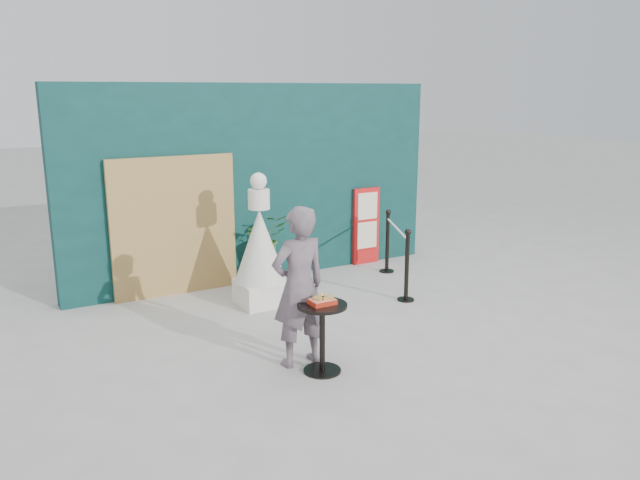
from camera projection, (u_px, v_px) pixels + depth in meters
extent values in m
plane|color=#ADAAA5|center=(371.00, 344.00, 7.31)|extent=(60.00, 60.00, 0.00)
cube|color=#0A302C|center=(258.00, 183.00, 9.62)|extent=(6.00, 0.30, 3.00)
cube|color=tan|center=(174.00, 227.00, 8.88)|extent=(1.80, 0.08, 2.00)
imported|color=slate|center=(299.00, 287.00, 6.58)|extent=(0.66, 0.45, 1.74)
cube|color=red|center=(366.00, 226.00, 10.57)|extent=(0.50, 0.06, 1.30)
cube|color=beige|center=(367.00, 206.00, 10.46)|extent=(0.38, 0.02, 0.45)
cube|color=beige|center=(367.00, 235.00, 10.57)|extent=(0.38, 0.02, 0.45)
cube|color=red|center=(367.00, 255.00, 10.66)|extent=(0.38, 0.02, 0.18)
cube|color=silver|center=(261.00, 292.00, 8.63)|extent=(0.61, 0.61, 0.34)
cone|color=silver|center=(260.00, 245.00, 8.47)|extent=(0.72, 0.72, 1.01)
cylinder|color=white|center=(259.00, 199.00, 8.32)|extent=(0.29, 0.29, 0.27)
sphere|color=white|center=(258.00, 181.00, 8.27)|extent=(0.22, 0.22, 0.22)
cylinder|color=black|center=(322.00, 370.00, 6.59)|extent=(0.40, 0.40, 0.02)
cylinder|color=black|center=(322.00, 339.00, 6.51)|extent=(0.06, 0.06, 0.72)
cylinder|color=black|center=(322.00, 305.00, 6.42)|extent=(0.52, 0.52, 0.03)
cube|color=#B12812|center=(322.00, 302.00, 6.41)|extent=(0.26, 0.19, 0.05)
cube|color=#F53E20|center=(322.00, 299.00, 6.40)|extent=(0.24, 0.17, 0.00)
cube|color=gold|center=(318.00, 298.00, 6.39)|extent=(0.15, 0.14, 0.02)
cube|color=gold|center=(327.00, 298.00, 6.41)|extent=(0.13, 0.13, 0.02)
cone|color=yellow|center=(322.00, 295.00, 6.45)|extent=(0.06, 0.06, 0.06)
cylinder|color=brown|center=(266.00, 274.00, 9.52)|extent=(0.39, 0.39, 0.32)
cylinder|color=#945530|center=(265.00, 262.00, 9.47)|extent=(0.43, 0.43, 0.05)
imported|color=#315C27|center=(265.00, 237.00, 9.38)|extent=(0.64, 0.56, 0.71)
cylinder|color=black|center=(406.00, 299.00, 8.81)|extent=(0.24, 0.24, 0.02)
cylinder|color=black|center=(407.00, 268.00, 8.70)|extent=(0.06, 0.06, 0.96)
sphere|color=black|center=(408.00, 232.00, 8.58)|extent=(0.09, 0.09, 0.09)
cylinder|color=black|center=(387.00, 271.00, 10.20)|extent=(0.24, 0.24, 0.02)
cylinder|color=black|center=(387.00, 243.00, 10.09)|extent=(0.06, 0.06, 0.96)
sphere|color=black|center=(388.00, 212.00, 9.97)|extent=(0.09, 0.09, 0.09)
cylinder|color=white|center=(397.00, 229.00, 9.30)|extent=(0.63, 1.31, 0.03)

